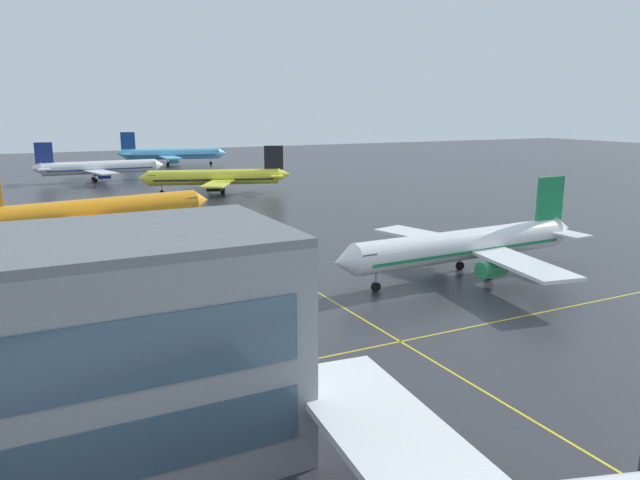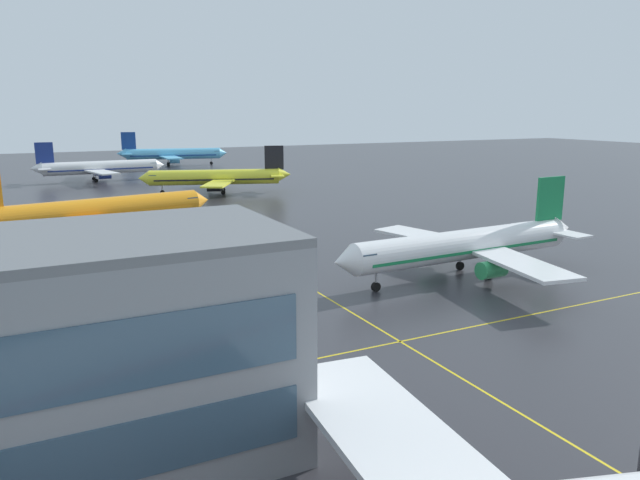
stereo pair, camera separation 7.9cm
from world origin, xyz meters
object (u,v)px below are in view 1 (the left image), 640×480
(airliner_far_right_stand, at_px, (99,168))
(airliner_far_left_stand, at_px, (216,177))
(airliner_distant_taxiway, at_px, (172,154))
(airliner_second_row, at_px, (466,245))
(airliner_third_row, at_px, (93,211))

(airliner_far_right_stand, bearing_deg, airliner_far_left_stand, -60.45)
(airliner_distant_taxiway, bearing_deg, airliner_far_left_stand, -95.51)
(airliner_second_row, bearing_deg, airliner_far_right_stand, 102.28)
(airliner_third_row, xyz_separation_m, airliner_far_left_stand, (31.60, 39.48, -0.31))
(airliner_far_left_stand, bearing_deg, airliner_distant_taxiway, 84.49)
(airliner_third_row, xyz_separation_m, airliner_distant_taxiway, (38.91, 115.26, -0.07))
(airliner_far_right_stand, xyz_separation_m, airliner_distant_taxiway, (28.74, 37.97, 0.27))
(airliner_third_row, distance_m, airliner_distant_taxiway, 121.65)
(airliner_distant_taxiway, bearing_deg, airliner_far_right_stand, -127.12)
(airliner_far_left_stand, xyz_separation_m, airliner_distant_taxiway, (7.31, 75.78, 0.24))
(airliner_far_right_stand, bearing_deg, airliner_distant_taxiway, 52.88)
(airliner_second_row, height_order, airliner_far_left_stand, airliner_second_row)
(airliner_far_left_stand, height_order, airliner_far_right_stand, airliner_far_left_stand)
(airliner_third_row, xyz_separation_m, airliner_far_right_stand, (10.17, 77.29, -0.34))
(airliner_third_row, relative_size, airliner_distant_taxiway, 1.02)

